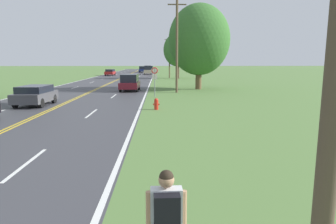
{
  "coord_description": "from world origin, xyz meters",
  "views": [
    {
      "loc": [
        7.04,
        -1.42,
        3.12
      ],
      "look_at": [
        7.43,
        11.25,
        0.96
      ],
      "focal_mm": 32.0,
      "sensor_mm": 36.0,
      "label": 1
    }
  ],
  "objects": [
    {
      "name": "car_dark_grey_hatchback_approaching",
      "position": [
        -1.75,
        19.98,
        0.77
      ],
      "size": [
        2.04,
        3.82,
        1.41
      ],
      "rotation": [
        0.0,
        0.0,
        1.55
      ],
      "color": "black",
      "rests_on": "ground"
    },
    {
      "name": "fire_hydrant",
      "position": [
        6.86,
        17.9,
        0.38
      ],
      "size": [
        0.44,
        0.28,
        0.75
      ],
      "color": "red",
      "rests_on": "ground"
    },
    {
      "name": "car_dark_blue_suv_distant",
      "position": [
        2.39,
        83.72,
        0.92
      ],
      "size": [
        1.86,
        4.43,
        1.74
      ],
      "rotation": [
        0.0,
        0.0,
        -1.6
      ],
      "color": "black",
      "rests_on": "ground"
    },
    {
      "name": "utility_pole_far",
      "position": [
        9.04,
        55.44,
        3.99
      ],
      "size": [
        1.8,
        0.24,
        7.67
      ],
      "color": "brown",
      "rests_on": "ground"
    },
    {
      "name": "utility_pole_midground",
      "position": [
        8.82,
        28.57,
        4.7
      ],
      "size": [
        1.8,
        0.24,
        9.09
      ],
      "color": "brown",
      "rests_on": "ground"
    },
    {
      "name": "car_red_hatchback_mid_far",
      "position": [
        -3.6,
        64.72,
        0.76
      ],
      "size": [
        1.97,
        3.79,
        1.38
      ],
      "rotation": [
        0.0,
        0.0,
        1.52
      ],
      "color": "black",
      "rests_on": "ground"
    },
    {
      "name": "car_maroon_suv_mid_near",
      "position": [
        3.95,
        30.53,
        0.93
      ],
      "size": [
        1.95,
        4.26,
        1.76
      ],
      "rotation": [
        0.0,
        0.0,
        -1.59
      ],
      "color": "black",
      "rests_on": "ground"
    },
    {
      "name": "car_champagne_van_receding",
      "position": [
        4.35,
        71.31,
        1.05
      ],
      "size": [
        1.91,
        3.98,
        2.08
      ],
      "rotation": [
        0.0,
        0.0,
        -1.54
      ],
      "color": "black",
      "rests_on": "ground"
    },
    {
      "name": "tree_behind_sign",
      "position": [
        10.5,
        53.47,
        5.15
      ],
      "size": [
        5.23,
        5.23,
        8.17
      ],
      "color": "#473828",
      "rests_on": "ground"
    },
    {
      "name": "car_dark_green_van_horizon",
      "position": [
        4.31,
        89.03,
        0.91
      ],
      "size": [
        2.1,
        4.04,
        1.74
      ],
      "rotation": [
        0.0,
        0.0,
        -1.52
      ],
      "color": "black",
      "rests_on": "ground"
    },
    {
      "name": "traffic_sign",
      "position": [
        6.67,
        24.78,
        1.98
      ],
      "size": [
        0.6,
        0.1,
        2.62
      ],
      "color": "gray",
      "rests_on": "ground"
    },
    {
      "name": "tree_right_cluster",
      "position": [
        11.49,
        32.23,
        5.44
      ],
      "size": [
        6.74,
        6.74,
        9.33
      ],
      "color": "brown",
      "rests_on": "ground"
    },
    {
      "name": "hitchhiker_person",
      "position": [
        7.14,
        2.39,
        1.02
      ],
      "size": [
        0.57,
        0.41,
        1.67
      ],
      "rotation": [
        0.0,
        0.0,
        1.59
      ],
      "color": "#475175",
      "rests_on": "ground"
    }
  ]
}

